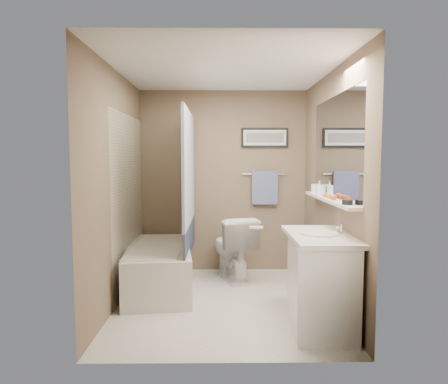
{
  "coord_description": "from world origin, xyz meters",
  "views": [
    {
      "loc": [
        -0.04,
        -4.07,
        1.5
      ],
      "look_at": [
        0.0,
        0.15,
        1.15
      ],
      "focal_mm": 32.0,
      "sensor_mm": 36.0,
      "label": 1
    }
  ],
  "objects_px": {
    "hair_brush_front": "(333,197)",
    "hair_brush_back": "(329,196)",
    "toilet": "(232,247)",
    "candle_bowl_near": "(347,202)",
    "bathtub": "(159,268)",
    "soap_bottle": "(319,188)",
    "vanity": "(320,283)",
    "glass_jar": "(315,188)"
  },
  "relations": [
    {
      "from": "hair_brush_front",
      "to": "hair_brush_back",
      "type": "bearing_deg",
      "value": 90.0
    },
    {
      "from": "toilet",
      "to": "hair_brush_back",
      "type": "distance_m",
      "value": 1.55
    },
    {
      "from": "candle_bowl_near",
      "to": "bathtub",
      "type": "bearing_deg",
      "value": 146.67
    },
    {
      "from": "soap_bottle",
      "to": "toilet",
      "type": "bearing_deg",
      "value": 146.26
    },
    {
      "from": "bathtub",
      "to": "soap_bottle",
      "type": "relative_size",
      "value": 10.19
    },
    {
      "from": "hair_brush_back",
      "to": "soap_bottle",
      "type": "relative_size",
      "value": 1.49
    },
    {
      "from": "toilet",
      "to": "vanity",
      "type": "xyz_separation_m",
      "value": [
        0.74,
        -1.45,
        0.0
      ]
    },
    {
      "from": "vanity",
      "to": "candle_bowl_near",
      "type": "relative_size",
      "value": 10.0
    },
    {
      "from": "toilet",
      "to": "candle_bowl_near",
      "type": "xyz_separation_m",
      "value": [
        0.92,
        -1.58,
        0.74
      ]
    },
    {
      "from": "vanity",
      "to": "candle_bowl_near",
      "type": "distance_m",
      "value": 0.77
    },
    {
      "from": "vanity",
      "to": "hair_brush_front",
      "type": "bearing_deg",
      "value": 64.67
    },
    {
      "from": "toilet",
      "to": "vanity",
      "type": "distance_m",
      "value": 1.63
    },
    {
      "from": "toilet",
      "to": "hair_brush_front",
      "type": "distance_m",
      "value": 1.64
    },
    {
      "from": "soap_bottle",
      "to": "hair_brush_front",
      "type": "bearing_deg",
      "value": -90.0
    },
    {
      "from": "toilet",
      "to": "hair_brush_back",
      "type": "bearing_deg",
      "value": 115.28
    },
    {
      "from": "bathtub",
      "to": "hair_brush_front",
      "type": "height_order",
      "value": "hair_brush_front"
    },
    {
      "from": "toilet",
      "to": "candle_bowl_near",
      "type": "relative_size",
      "value": 8.86
    },
    {
      "from": "hair_brush_front",
      "to": "hair_brush_back",
      "type": "xyz_separation_m",
      "value": [
        0.0,
        0.14,
        0.0
      ]
    },
    {
      "from": "bathtub",
      "to": "toilet",
      "type": "bearing_deg",
      "value": 18.07
    },
    {
      "from": "soap_bottle",
      "to": "glass_jar",
      "type": "bearing_deg",
      "value": 90.0
    },
    {
      "from": "bathtub",
      "to": "toilet",
      "type": "distance_m",
      "value": 0.96
    },
    {
      "from": "toilet",
      "to": "soap_bottle",
      "type": "height_order",
      "value": "soap_bottle"
    },
    {
      "from": "toilet",
      "to": "glass_jar",
      "type": "xyz_separation_m",
      "value": [
        0.92,
        -0.4,
        0.77
      ]
    },
    {
      "from": "bathtub",
      "to": "hair_brush_front",
      "type": "xyz_separation_m",
      "value": [
        1.79,
        -0.73,
        0.89
      ]
    },
    {
      "from": "vanity",
      "to": "hair_brush_front",
      "type": "relative_size",
      "value": 4.09
    },
    {
      "from": "vanity",
      "to": "hair_brush_back",
      "type": "relative_size",
      "value": 4.09
    },
    {
      "from": "bathtub",
      "to": "vanity",
      "type": "xyz_separation_m",
      "value": [
        1.6,
        -1.05,
        0.15
      ]
    },
    {
      "from": "soap_bottle",
      "to": "hair_brush_back",
      "type": "bearing_deg",
      "value": -90.0
    },
    {
      "from": "candle_bowl_near",
      "to": "hair_brush_front",
      "type": "relative_size",
      "value": 0.41
    },
    {
      "from": "hair_brush_front",
      "to": "glass_jar",
      "type": "distance_m",
      "value": 0.73
    },
    {
      "from": "hair_brush_front",
      "to": "soap_bottle",
      "type": "xyz_separation_m",
      "value": [
        0.0,
        0.52,
        0.05
      ]
    },
    {
      "from": "hair_brush_back",
      "to": "glass_jar",
      "type": "xyz_separation_m",
      "value": [
        0.0,
        0.6,
        0.03
      ]
    },
    {
      "from": "hair_brush_front",
      "to": "soap_bottle",
      "type": "distance_m",
      "value": 0.52
    },
    {
      "from": "glass_jar",
      "to": "hair_brush_back",
      "type": "bearing_deg",
      "value": -90.0
    },
    {
      "from": "toilet",
      "to": "hair_brush_front",
      "type": "relative_size",
      "value": 3.63
    },
    {
      "from": "candle_bowl_near",
      "to": "hair_brush_front",
      "type": "bearing_deg",
      "value": 90.0
    },
    {
      "from": "toilet",
      "to": "hair_brush_back",
      "type": "height_order",
      "value": "hair_brush_back"
    },
    {
      "from": "bathtub",
      "to": "soap_bottle",
      "type": "distance_m",
      "value": 2.03
    },
    {
      "from": "candle_bowl_near",
      "to": "hair_brush_back",
      "type": "relative_size",
      "value": 0.41
    },
    {
      "from": "hair_brush_back",
      "to": "glass_jar",
      "type": "distance_m",
      "value": 0.6
    },
    {
      "from": "vanity",
      "to": "bathtub",
      "type": "bearing_deg",
      "value": 151.28
    },
    {
      "from": "candle_bowl_near",
      "to": "hair_brush_back",
      "type": "height_order",
      "value": "hair_brush_back"
    }
  ]
}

